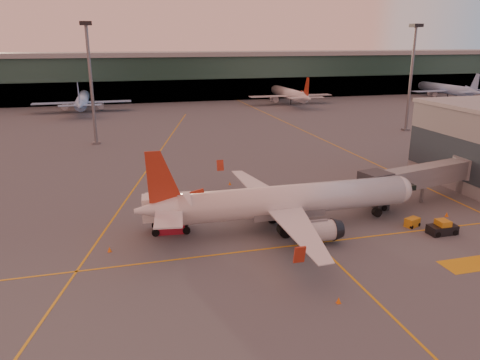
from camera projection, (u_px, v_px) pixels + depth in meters
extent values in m
plane|color=#4C4F54|center=(291.00, 268.00, 46.82)|extent=(600.00, 600.00, 0.00)
cube|color=orange|center=(274.00, 248.00, 51.43)|extent=(80.00, 0.25, 0.01)
cube|color=orange|center=(151.00, 164.00, 85.86)|extent=(31.30, 115.98, 0.01)
cube|color=orange|center=(301.00, 130.00, 119.05)|extent=(0.25, 160.00, 0.01)
cube|color=orange|center=(378.00, 303.00, 40.69)|extent=(0.25, 30.00, 0.01)
cube|color=orange|center=(470.00, 264.00, 47.66)|extent=(6.00, 3.00, 0.01)
cube|color=#19382D|center=(154.00, 78.00, 175.68)|extent=(400.00, 18.00, 16.00)
cube|color=gray|center=(153.00, 54.00, 173.15)|extent=(400.00, 20.00, 1.60)
cube|color=black|center=(157.00, 91.00, 168.98)|extent=(400.00, 1.00, 8.00)
cube|color=#2D3D47|center=(454.00, 157.00, 70.35)|extent=(0.30, 21.60, 6.00)
cylinder|color=slate|center=(91.00, 86.00, 99.13)|extent=(0.70, 0.70, 25.00)
cube|color=black|center=(86.00, 23.00, 95.47)|extent=(2.40, 2.40, 0.80)
cube|color=slate|center=(96.00, 143.00, 102.66)|extent=(1.60, 1.60, 0.50)
cylinder|color=slate|center=(411.00, 80.00, 114.37)|extent=(0.70, 0.70, 25.00)
cube|color=black|center=(416.00, 25.00, 110.71)|extent=(2.40, 2.40, 0.80)
cube|color=slate|center=(406.00, 129.00, 117.90)|extent=(1.60, 1.60, 0.50)
cylinder|color=silver|center=(295.00, 199.00, 56.11)|extent=(28.16, 3.70, 3.61)
sphere|color=silver|center=(398.00, 190.00, 59.62)|extent=(3.54, 3.54, 3.54)
cube|color=black|center=(405.00, 186.00, 59.75)|extent=(1.63, 2.35, 0.63)
cone|color=silver|center=(162.00, 209.00, 52.09)|extent=(6.19, 3.45, 3.43)
cube|color=silver|center=(169.00, 218.00, 49.29)|extent=(3.72, 6.19, 0.18)
cylinder|color=silver|center=(318.00, 231.00, 51.78)|extent=(3.78, 2.36, 2.35)
cylinder|color=black|center=(285.00, 230.00, 54.23)|extent=(1.63, 1.27, 1.63)
cylinder|color=black|center=(285.00, 226.00, 54.09)|extent=(0.33, 0.33, 0.99)
cube|color=silver|center=(162.00, 199.00, 55.00)|extent=(3.69, 6.18, 0.18)
cylinder|color=silver|center=(284.00, 200.00, 61.93)|extent=(3.78, 2.36, 2.35)
cylinder|color=black|center=(272.00, 216.00, 58.57)|extent=(1.63, 1.27, 1.63)
cylinder|color=black|center=(272.00, 212.00, 58.43)|extent=(0.33, 0.33, 0.99)
cube|color=slate|center=(286.00, 209.00, 56.19)|extent=(8.93, 2.92, 1.45)
cylinder|color=black|center=(377.00, 212.00, 59.75)|extent=(1.14, 0.73, 1.14)
cube|color=slate|center=(424.00, 175.00, 64.84)|extent=(18.59, 6.73, 2.70)
cube|color=#2D3035|center=(375.00, 183.00, 61.31)|extent=(4.08, 4.08, 3.00)
cube|color=#2D3035|center=(380.00, 200.00, 63.30)|extent=(1.60, 2.40, 2.40)
cylinder|color=black|center=(384.00, 208.00, 62.51)|extent=(0.80, 0.40, 0.80)
cylinder|color=black|center=(375.00, 203.00, 64.54)|extent=(0.80, 0.40, 0.80)
cylinder|color=slate|center=(422.00, 193.00, 65.59)|extent=(0.50, 0.50, 2.61)
cylinder|color=slate|center=(468.00, 167.00, 69.05)|extent=(4.40, 4.40, 3.00)
cylinder|color=slate|center=(465.00, 184.00, 69.80)|extent=(2.40, 2.40, 2.61)
cube|color=maroon|center=(171.00, 225.00, 55.72)|extent=(3.39, 2.66, 1.50)
cube|color=silver|center=(167.00, 207.00, 54.99)|extent=(5.98, 2.98, 2.80)
cylinder|color=black|center=(156.00, 233.00, 54.37)|extent=(0.93, 0.42, 0.90)
cylinder|color=black|center=(187.00, 230.00, 54.99)|extent=(0.93, 0.42, 0.90)
cube|color=orange|center=(412.00, 222.00, 57.21)|extent=(2.09, 1.66, 1.09)
cylinder|color=black|center=(412.00, 227.00, 56.54)|extent=(0.51, 0.37, 0.45)
cylinder|color=black|center=(419.00, 224.00, 57.36)|extent=(0.51, 0.37, 0.45)
cube|color=black|center=(442.00, 229.00, 55.04)|extent=(3.32, 1.76, 1.07)
cube|color=orange|center=(443.00, 224.00, 54.83)|extent=(1.37, 1.56, 0.88)
cylinder|color=black|center=(438.00, 235.00, 54.08)|extent=(0.68, 0.29, 0.68)
cylinder|color=black|center=(455.00, 233.00, 54.67)|extent=(0.68, 0.29, 0.68)
cone|color=orange|center=(447.00, 214.00, 60.47)|extent=(0.47, 0.47, 0.59)
cube|color=orange|center=(446.00, 216.00, 60.55)|extent=(0.40, 0.40, 0.03)
cone|color=orange|center=(109.00, 249.00, 50.44)|extent=(0.44, 0.44, 0.57)
cube|color=orange|center=(110.00, 252.00, 50.52)|extent=(0.38, 0.38, 0.03)
cone|color=orange|center=(339.00, 300.00, 40.60)|extent=(0.43, 0.43, 0.55)
cube|color=orange|center=(339.00, 303.00, 40.68)|extent=(0.38, 0.38, 0.03)
cone|color=orange|center=(230.00, 183.00, 73.70)|extent=(0.43, 0.43, 0.55)
cube|color=orange|center=(230.00, 185.00, 73.77)|extent=(0.37, 0.37, 0.03)
cone|color=orange|center=(413.00, 222.00, 57.85)|extent=(0.51, 0.51, 0.64)
cube|color=orange|center=(412.00, 224.00, 57.93)|extent=(0.44, 0.44, 0.03)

